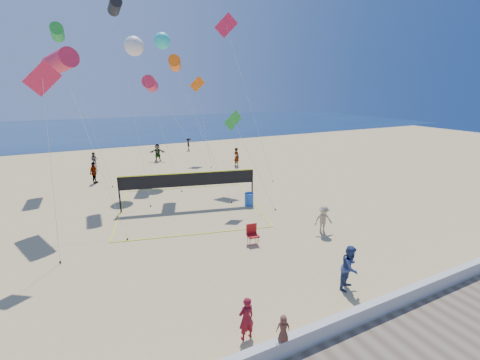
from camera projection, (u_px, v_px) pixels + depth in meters
name	position (u px, v px, depth m)	size (l,w,h in m)	color
ground	(261.00, 292.00, 12.80)	(120.00, 120.00, 0.00)	tan
ocean	(111.00, 128.00, 66.17)	(140.00, 50.00, 0.03)	#10284C
seawall	(308.00, 336.00, 10.13)	(32.00, 0.30, 0.60)	beige
woman	(246.00, 318.00, 10.26)	(0.55, 0.36, 1.52)	maroon
toddler	(283.00, 328.00, 9.46)	(0.42, 0.27, 0.86)	brown
bystander_a	(350.00, 267.00, 12.86)	(0.91, 0.71, 1.86)	navy
bystander_b	(323.00, 220.00, 17.84)	(1.05, 0.60, 1.63)	tan
far_person_0	(94.00, 173.00, 27.30)	(1.08, 0.45, 1.84)	gray
far_person_1	(158.00, 153.00, 35.64)	(1.79, 0.57, 1.93)	gray
far_person_2	(237.00, 157.00, 33.39)	(0.71, 0.46, 1.94)	gray
far_person_3	(94.00, 160.00, 33.12)	(0.73, 0.57, 1.50)	gray
far_person_4	(189.00, 144.00, 42.01)	(1.02, 0.59, 1.58)	gray
camp_chair	(252.00, 233.00, 16.71)	(0.64, 0.76, 1.17)	#9E1213
trash_barrel	(249.00, 199.00, 22.18)	(0.60, 0.60, 0.90)	#1B54B4
volleyball_net	(188.00, 184.00, 21.59)	(10.95, 10.84, 2.44)	black
kite_0	(60.00, 62.00, 18.95)	(3.26, 7.61, 10.13)	#CB2443
kite_1	(115.00, 6.00, 23.32)	(0.87, 7.01, 14.16)	black
kite_2	(175.00, 63.00, 24.26)	(2.75, 6.97, 10.25)	orange
kite_3	(43.00, 89.00, 14.47)	(1.62, 2.07, 9.07)	#F12345
kite_4	(236.00, 126.00, 21.08)	(2.68, 2.55, 6.51)	green
kite_5	(228.00, 33.00, 26.92)	(3.46, 4.49, 13.92)	#C71B41
kite_6	(134.00, 46.00, 25.37)	(2.80, 5.54, 11.81)	white
kite_7	(162.00, 41.00, 28.44)	(3.88, 7.04, 12.62)	#2AD4C9
kite_8	(57.00, 33.00, 25.88)	(3.05, 5.74, 12.84)	green
kite_9	(198.00, 88.00, 35.00)	(1.77, 5.15, 9.17)	orange
kite_10	(150.00, 84.00, 27.22)	(5.30, 5.87, 8.91)	#CB2443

